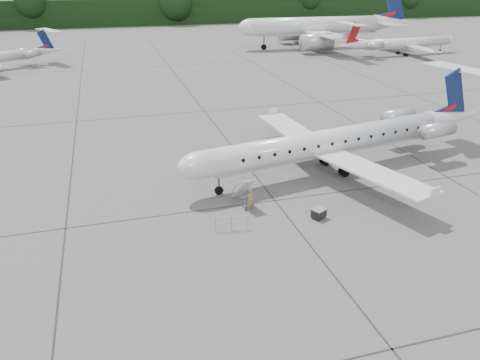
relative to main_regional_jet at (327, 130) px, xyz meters
name	(u,v)px	position (x,y,z in m)	size (l,w,h in m)	color
ground	(350,207)	(-1.06, -6.76, -3.88)	(320.00, 320.00, 0.00)	#5B5B59
treeline	(152,12)	(-1.06, 123.24, 0.12)	(260.00, 4.00, 8.00)	black
main_regional_jet	(327,130)	(0.00, 0.00, 0.00)	(30.25, 21.78, 7.76)	silver
airstair	(243,189)	(-8.63, -3.92, -2.66)	(0.85, 2.36, 2.43)	silver
passenger	(251,200)	(-8.40, -5.23, -2.93)	(0.69, 0.45, 1.89)	olive
safety_railing	(231,224)	(-10.52, -7.50, -3.38)	(2.20, 0.08, 1.00)	#999CA2
baggage_cart	(319,213)	(-4.02, -7.60, -3.48)	(0.93, 0.75, 0.81)	black
bg_narrowbody	(315,17)	(28.68, 65.85, 2.82)	(37.32, 26.87, 13.40)	silver
bg_regional_right	(408,38)	(43.21, 51.74, -0.41)	(26.42, 19.02, 6.93)	silver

